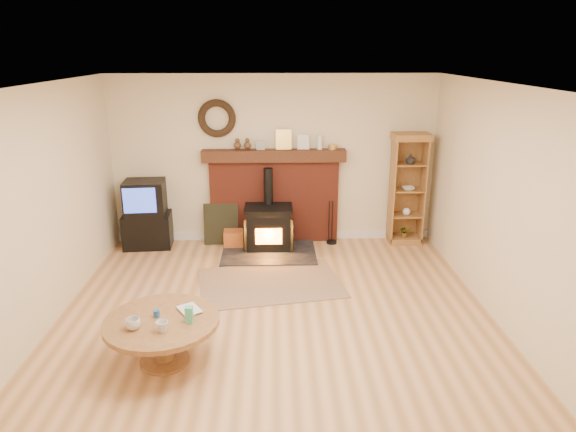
{
  "coord_description": "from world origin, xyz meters",
  "views": [
    {
      "loc": [
        -0.01,
        -5.09,
        2.95
      ],
      "look_at": [
        0.17,
        1.0,
        0.95
      ],
      "focal_mm": 32.0,
      "sensor_mm": 36.0,
      "label": 1
    }
  ],
  "objects_px": {
    "tv_unit": "(147,215)",
    "coffee_table": "(162,328)",
    "wood_stove": "(269,229)",
    "curio_cabinet": "(407,189)"
  },
  "relations": [
    {
      "from": "wood_stove",
      "to": "tv_unit",
      "type": "distance_m",
      "value": 1.9
    },
    {
      "from": "curio_cabinet",
      "to": "wood_stove",
      "type": "bearing_deg",
      "value": -172.53
    },
    {
      "from": "wood_stove",
      "to": "curio_cabinet",
      "type": "bearing_deg",
      "value": 7.47
    },
    {
      "from": "wood_stove",
      "to": "coffee_table",
      "type": "relative_size",
      "value": 1.26
    },
    {
      "from": "wood_stove",
      "to": "coffee_table",
      "type": "bearing_deg",
      "value": -108.85
    },
    {
      "from": "tv_unit",
      "to": "coffee_table",
      "type": "xyz_separation_m",
      "value": [
        0.87,
        -3.16,
        -0.12
      ]
    },
    {
      "from": "curio_cabinet",
      "to": "coffee_table",
      "type": "height_order",
      "value": "curio_cabinet"
    },
    {
      "from": "tv_unit",
      "to": "curio_cabinet",
      "type": "height_order",
      "value": "curio_cabinet"
    },
    {
      "from": "curio_cabinet",
      "to": "coffee_table",
      "type": "relative_size",
      "value": 1.56
    },
    {
      "from": "wood_stove",
      "to": "coffee_table",
      "type": "xyz_separation_m",
      "value": [
        -1.01,
        -2.96,
        0.06
      ]
    }
  ]
}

